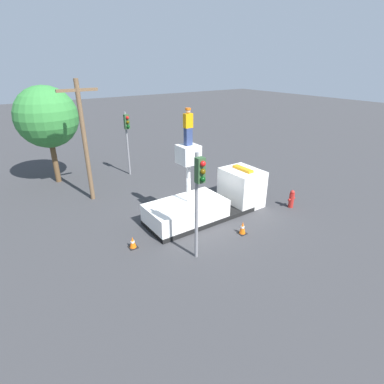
# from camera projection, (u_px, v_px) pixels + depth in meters

# --- Properties ---
(ground_plane) EXTENTS (120.00, 120.00, 0.00)m
(ground_plane) POSITION_uv_depth(u_px,v_px,m) (200.00, 217.00, 16.44)
(ground_plane) COLOR #38383A
(bucket_truck) EXTENTS (6.94, 2.34, 4.17)m
(bucket_truck) POSITION_uv_depth(u_px,v_px,m) (210.00, 201.00, 16.46)
(bucket_truck) COLOR black
(bucket_truck) RESTS_ON ground
(worker) EXTENTS (0.40, 0.26, 1.75)m
(worker) POSITION_uv_depth(u_px,v_px,m) (188.00, 127.00, 14.01)
(worker) COLOR navy
(worker) RESTS_ON bucket_truck
(traffic_light_pole) EXTENTS (0.34, 0.57, 4.73)m
(traffic_light_pole) POSITION_uv_depth(u_px,v_px,m) (199.00, 187.00, 11.70)
(traffic_light_pole) COLOR gray
(traffic_light_pole) RESTS_ON ground
(traffic_light_across) EXTENTS (0.34, 0.57, 4.62)m
(traffic_light_across) POSITION_uv_depth(u_px,v_px,m) (127.00, 131.00, 21.29)
(traffic_light_across) COLOR gray
(traffic_light_across) RESTS_ON ground
(fire_hydrant) EXTENTS (0.53, 0.29, 1.07)m
(fire_hydrant) POSITION_uv_depth(u_px,v_px,m) (292.00, 199.00, 17.39)
(fire_hydrant) COLOR #B2231E
(fire_hydrant) RESTS_ON ground
(traffic_cone_rear) EXTENTS (0.40, 0.40, 0.57)m
(traffic_cone_rear) POSITION_uv_depth(u_px,v_px,m) (133.00, 243.00, 13.68)
(traffic_cone_rear) COLOR black
(traffic_cone_rear) RESTS_ON ground
(traffic_cone_curbside) EXTENTS (0.39, 0.39, 0.67)m
(traffic_cone_curbside) POSITION_uv_depth(u_px,v_px,m) (243.00, 228.00, 14.78)
(traffic_cone_curbside) COLOR black
(traffic_cone_curbside) RESTS_ON ground
(tree_left_bg) EXTENTS (3.99, 3.99, 6.52)m
(tree_left_bg) POSITION_uv_depth(u_px,v_px,m) (47.00, 117.00, 19.55)
(tree_left_bg) COLOR brown
(tree_left_bg) RESTS_ON ground
(utility_pole) EXTENTS (2.20, 0.26, 7.05)m
(utility_pole) POSITION_uv_depth(u_px,v_px,m) (84.00, 138.00, 17.15)
(utility_pole) COLOR brown
(utility_pole) RESTS_ON ground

